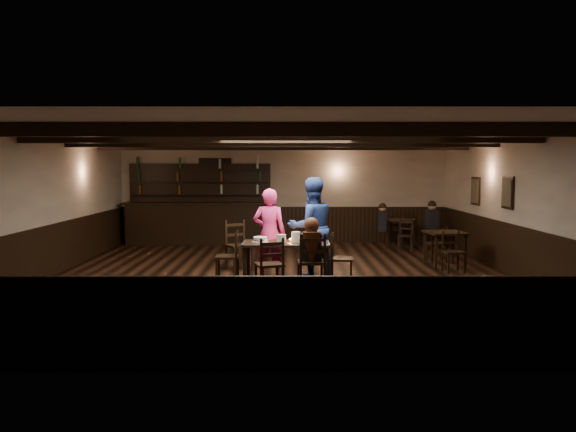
{
  "coord_description": "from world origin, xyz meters",
  "views": [
    {
      "loc": [
        0.1,
        -10.6,
        2.11
      ],
      "look_at": [
        0.11,
        0.2,
        1.16
      ],
      "focal_mm": 35.0,
      "sensor_mm": 36.0,
      "label": 1
    }
  ],
  "objects_px": {
    "chair_near_right": "(312,258)",
    "man_blue": "(311,228)",
    "dining_table": "(286,247)",
    "bar_counter": "(199,217)",
    "chair_near_left": "(271,261)",
    "woman_pink": "(269,233)",
    "cake": "(260,240)"
  },
  "relations": [
    {
      "from": "man_blue",
      "to": "dining_table",
      "type": "bearing_deg",
      "value": 32.85
    },
    {
      "from": "dining_table",
      "to": "chair_near_right",
      "type": "relative_size",
      "value": 1.58
    },
    {
      "from": "chair_near_right",
      "to": "man_blue",
      "type": "bearing_deg",
      "value": 88.05
    },
    {
      "from": "chair_near_right",
      "to": "bar_counter",
      "type": "xyz_separation_m",
      "value": [
        -2.83,
        6.01,
        0.14
      ]
    },
    {
      "from": "dining_table",
      "to": "chair_near_right",
      "type": "distance_m",
      "value": 0.85
    },
    {
      "from": "woman_pink",
      "to": "man_blue",
      "type": "xyz_separation_m",
      "value": [
        0.8,
        0.04,
        0.1
      ]
    },
    {
      "from": "dining_table",
      "to": "chair_near_left",
      "type": "bearing_deg",
      "value": -108.31
    },
    {
      "from": "bar_counter",
      "to": "woman_pink",
      "type": "bearing_deg",
      "value": -66.42
    },
    {
      "from": "chair_near_right",
      "to": "cake",
      "type": "height_order",
      "value": "chair_near_right"
    },
    {
      "from": "chair_near_left",
      "to": "chair_near_right",
      "type": "xyz_separation_m",
      "value": [
        0.69,
        0.06,
        0.04
      ]
    },
    {
      "from": "chair_near_left",
      "to": "cake",
      "type": "height_order",
      "value": "chair_near_left"
    },
    {
      "from": "dining_table",
      "to": "woman_pink",
      "type": "bearing_deg",
      "value": 120.0
    },
    {
      "from": "chair_near_right",
      "to": "woman_pink",
      "type": "xyz_separation_m",
      "value": [
        -0.75,
        1.27,
        0.27
      ]
    },
    {
      "from": "dining_table",
      "to": "chair_near_right",
      "type": "xyz_separation_m",
      "value": [
        0.44,
        -0.72,
        -0.09
      ]
    },
    {
      "from": "chair_near_left",
      "to": "bar_counter",
      "type": "height_order",
      "value": "bar_counter"
    },
    {
      "from": "dining_table",
      "to": "woman_pink",
      "type": "relative_size",
      "value": 0.93
    },
    {
      "from": "chair_near_right",
      "to": "man_blue",
      "type": "xyz_separation_m",
      "value": [
        0.04,
        1.31,
        0.37
      ]
    },
    {
      "from": "man_blue",
      "to": "bar_counter",
      "type": "bearing_deg",
      "value": -76.57
    },
    {
      "from": "dining_table",
      "to": "chair_near_left",
      "type": "relative_size",
      "value": 1.69
    },
    {
      "from": "dining_table",
      "to": "bar_counter",
      "type": "height_order",
      "value": "bar_counter"
    },
    {
      "from": "chair_near_right",
      "to": "chair_near_left",
      "type": "bearing_deg",
      "value": -175.37
    },
    {
      "from": "chair_near_left",
      "to": "woman_pink",
      "type": "distance_m",
      "value": 1.36
    },
    {
      "from": "dining_table",
      "to": "chair_near_right",
      "type": "bearing_deg",
      "value": -58.73
    },
    {
      "from": "dining_table",
      "to": "man_blue",
      "type": "height_order",
      "value": "man_blue"
    },
    {
      "from": "woman_pink",
      "to": "cake",
      "type": "relative_size",
      "value": 5.6
    },
    {
      "from": "man_blue",
      "to": "cake",
      "type": "distance_m",
      "value": 1.11
    },
    {
      "from": "chair_near_left",
      "to": "dining_table",
      "type": "bearing_deg",
      "value": 71.69
    },
    {
      "from": "woman_pink",
      "to": "man_blue",
      "type": "distance_m",
      "value": 0.81
    },
    {
      "from": "chair_near_right",
      "to": "bar_counter",
      "type": "height_order",
      "value": "bar_counter"
    },
    {
      "from": "dining_table",
      "to": "woman_pink",
      "type": "height_order",
      "value": "woman_pink"
    },
    {
      "from": "man_blue",
      "to": "cake",
      "type": "height_order",
      "value": "man_blue"
    },
    {
      "from": "dining_table",
      "to": "chair_near_right",
      "type": "height_order",
      "value": "chair_near_right"
    }
  ]
}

